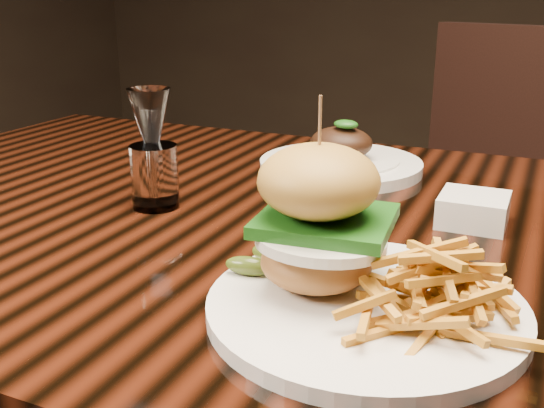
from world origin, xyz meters
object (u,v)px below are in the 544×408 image
at_px(chair_far, 487,195).
at_px(wine_glass, 150,120).
at_px(burger_plate, 361,262).
at_px(far_dish, 341,161).
at_px(dining_table, 330,275).

bearing_deg(chair_far, wine_glass, -92.12).
bearing_deg(burger_plate, far_dish, 117.09).
distance_m(dining_table, wine_glass, 0.32).
bearing_deg(chair_far, far_dish, -85.65).
relative_size(burger_plate, wine_glass, 1.84).
bearing_deg(far_dish, burger_plate, -69.69).
bearing_deg(chair_far, burger_plate, -70.75).
height_order(dining_table, burger_plate, burger_plate).
bearing_deg(far_dish, chair_far, 74.47).
relative_size(dining_table, burger_plate, 5.45).
xyz_separation_m(burger_plate, far_dish, (-0.17, 0.46, -0.03)).
bearing_deg(wine_glass, far_dish, 54.28).
bearing_deg(dining_table, far_dish, 105.55).
relative_size(burger_plate, chair_far, 0.31).
xyz_separation_m(far_dish, chair_far, (0.18, 0.65, -0.23)).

